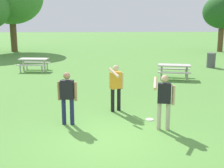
# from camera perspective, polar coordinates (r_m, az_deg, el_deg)

# --- Properties ---
(ground_plane) EXTENTS (120.00, 120.00, 0.00)m
(ground_plane) POSITION_cam_1_polar(r_m,az_deg,el_deg) (8.41, -0.70, -10.32)
(ground_plane) COLOR #568E3D
(person_thrower) EXTENTS (0.71, 0.65, 1.64)m
(person_thrower) POSITION_cam_1_polar(r_m,az_deg,el_deg) (8.91, 9.75, -2.65)
(person_thrower) COLOR #B7AD93
(person_thrower) RESTS_ON ground
(person_catcher) EXTENTS (0.60, 0.29, 1.64)m
(person_catcher) POSITION_cam_1_polar(r_m,az_deg,el_deg) (9.33, -8.37, -2.04)
(person_catcher) COLOR #1E234C
(person_catcher) RESTS_ON ground
(person_bystander) EXTENTS (0.54, 0.83, 1.64)m
(person_bystander) POSITION_cam_1_polar(r_m,az_deg,el_deg) (10.56, 0.75, -0.09)
(person_bystander) COLOR black
(person_bystander) RESTS_ON ground
(frisbee) EXTENTS (0.25, 0.25, 0.03)m
(frisbee) POSITION_cam_1_polar(r_m,az_deg,el_deg) (9.97, 7.08, -6.62)
(frisbee) COLOR white
(frisbee) RESTS_ON ground
(picnic_table_near) EXTENTS (1.98, 1.77, 0.77)m
(picnic_table_near) POSITION_cam_1_polar(r_m,az_deg,el_deg) (16.59, 11.57, 2.86)
(picnic_table_near) COLOR #B2ADA3
(picnic_table_near) RESTS_ON ground
(picnic_table_far) EXTENTS (1.85, 1.61, 0.77)m
(picnic_table_far) POSITION_cam_1_polar(r_m,az_deg,el_deg) (19.30, -14.45, 4.05)
(picnic_table_far) COLOR beige
(picnic_table_far) RESTS_ON ground
(trash_can_further_along) EXTENTS (0.59, 0.59, 0.96)m
(trash_can_further_along) POSITION_cam_1_polar(r_m,az_deg,el_deg) (21.05, 18.09, 4.28)
(trash_can_further_along) COLOR #515156
(trash_can_further_along) RESTS_ON ground
(tree_slender_mid) EXTENTS (3.65, 3.65, 5.29)m
(tree_slender_mid) POSITION_cam_1_polar(r_m,az_deg,el_deg) (30.94, 20.04, 12.55)
(tree_slender_mid) COLOR brown
(tree_slender_mid) RESTS_ON ground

